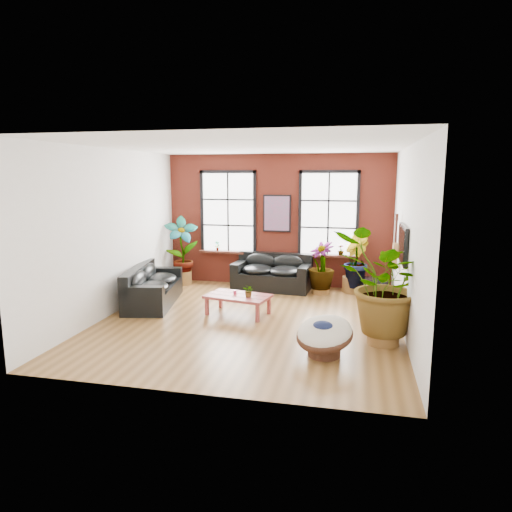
{
  "coord_description": "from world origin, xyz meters",
  "views": [
    {
      "loc": [
        2.06,
        -8.74,
        2.94
      ],
      "look_at": [
        0.0,
        0.6,
        1.25
      ],
      "focal_mm": 32.0,
      "sensor_mm": 36.0,
      "label": 1
    }
  ],
  "objects_px": {
    "coffee_table": "(238,297)",
    "sofa_back": "(272,273)",
    "papasan_chair": "(324,335)",
    "sofa_left": "(151,287)"
  },
  "relations": [
    {
      "from": "papasan_chair",
      "to": "sofa_back",
      "type": "bearing_deg",
      "value": 133.9
    },
    {
      "from": "sofa_back",
      "to": "coffee_table",
      "type": "xyz_separation_m",
      "value": [
        -0.31,
        -2.39,
        -0.04
      ]
    },
    {
      "from": "sofa_back",
      "to": "sofa_left",
      "type": "relative_size",
      "value": 0.88
    },
    {
      "from": "sofa_back",
      "to": "sofa_left",
      "type": "distance_m",
      "value": 3.2
    },
    {
      "from": "sofa_back",
      "to": "sofa_left",
      "type": "height_order",
      "value": "sofa_back"
    },
    {
      "from": "sofa_left",
      "to": "papasan_chair",
      "type": "height_order",
      "value": "sofa_left"
    },
    {
      "from": "papasan_chair",
      "to": "coffee_table",
      "type": "bearing_deg",
      "value": 158.81
    },
    {
      "from": "sofa_left",
      "to": "papasan_chair",
      "type": "relative_size",
      "value": 1.91
    },
    {
      "from": "sofa_back",
      "to": "papasan_chair",
      "type": "distance_m",
      "value": 4.59
    },
    {
      "from": "coffee_table",
      "to": "sofa_back",
      "type": "bearing_deg",
      "value": 94.28
    }
  ]
}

